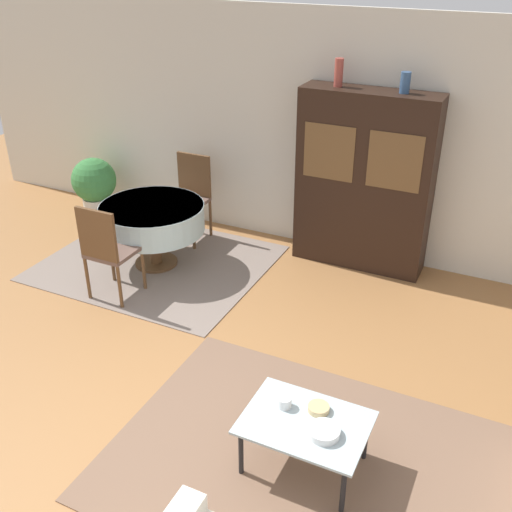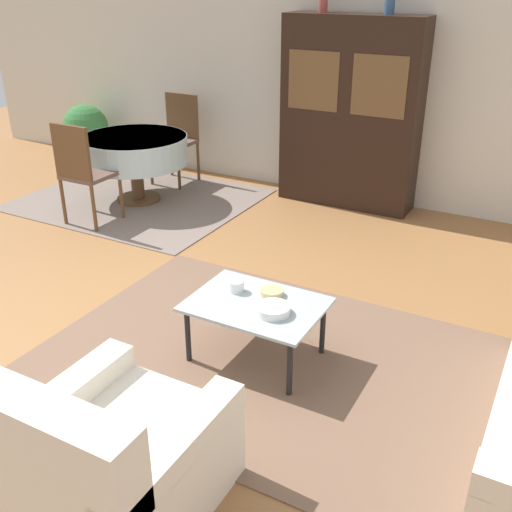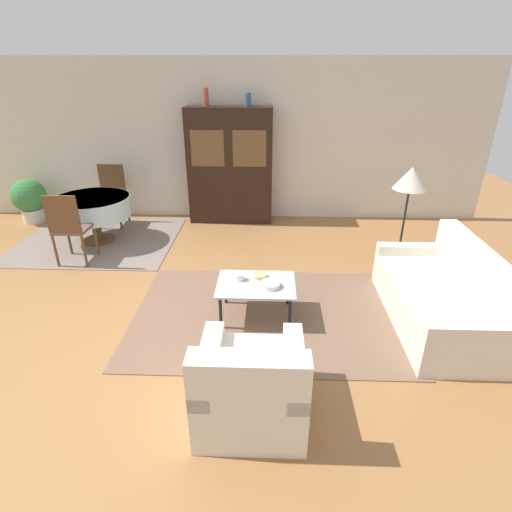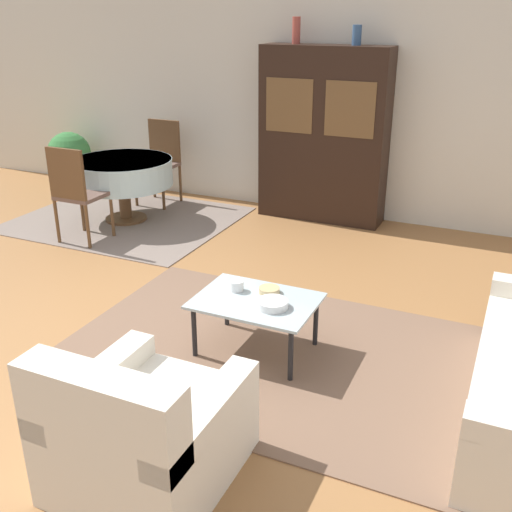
{
  "view_description": "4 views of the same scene",
  "coord_description": "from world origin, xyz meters",
  "px_view_note": "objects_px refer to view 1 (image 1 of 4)",
  "views": [
    {
      "loc": [
        2.11,
        -2.58,
        3.32
      ],
      "look_at": [
        0.2,
        1.4,
        0.95
      ],
      "focal_mm": 42.0,
      "sensor_mm": 36.0,
      "label": 1
    },
    {
      "loc": [
        2.69,
        -2.61,
        2.33
      ],
      "look_at": [
        1.1,
        0.3,
        0.75
      ],
      "focal_mm": 42.0,
      "sensor_mm": 36.0,
      "label": 2
    },
    {
      "loc": [
        1.24,
        -3.47,
        2.57
      ],
      "look_at": [
        1.1,
        0.3,
        0.75
      ],
      "focal_mm": 28.0,
      "sensor_mm": 36.0,
      "label": 3
    },
    {
      "loc": [
        2.67,
        -3.13,
        2.31
      ],
      "look_at": [
        1.1,
        0.3,
        0.75
      ],
      "focal_mm": 42.0,
      "sensor_mm": 36.0,
      "label": 4
    }
  ],
  "objects_px": {
    "dining_chair_near": "(106,247)",
    "dining_chair_far": "(190,192)",
    "dining_table": "(152,218)",
    "display_cabinet": "(364,182)",
    "bowl": "(324,432)",
    "cup": "(285,402)",
    "vase_tall": "(339,72)",
    "bowl_small": "(319,408)",
    "potted_plant": "(94,184)",
    "coffee_table": "(305,426)",
    "vase_short": "(405,83)"
  },
  "relations": [
    {
      "from": "bowl_small",
      "to": "vase_tall",
      "type": "distance_m",
      "value": 3.51
    },
    {
      "from": "display_cabinet",
      "to": "vase_short",
      "type": "bearing_deg",
      "value": 0.17
    },
    {
      "from": "cup",
      "to": "vase_tall",
      "type": "bearing_deg",
      "value": 103.72
    },
    {
      "from": "coffee_table",
      "to": "display_cabinet",
      "type": "distance_m",
      "value": 3.18
    },
    {
      "from": "coffee_table",
      "to": "cup",
      "type": "bearing_deg",
      "value": 158.29
    },
    {
      "from": "dining_chair_far",
      "to": "cup",
      "type": "xyz_separation_m",
      "value": [
        2.42,
        -2.75,
        -0.13
      ]
    },
    {
      "from": "dining_chair_near",
      "to": "dining_chair_far",
      "type": "distance_m",
      "value": 1.6
    },
    {
      "from": "display_cabinet",
      "to": "dining_table",
      "type": "xyz_separation_m",
      "value": [
        -2.05,
        -1.05,
        -0.4
      ]
    },
    {
      "from": "dining_table",
      "to": "potted_plant",
      "type": "distance_m",
      "value": 1.72
    },
    {
      "from": "dining_chair_near",
      "to": "bowl_small",
      "type": "distance_m",
      "value": 2.87
    },
    {
      "from": "dining_table",
      "to": "vase_tall",
      "type": "height_order",
      "value": "vase_tall"
    },
    {
      "from": "dining_chair_far",
      "to": "display_cabinet",
      "type": "bearing_deg",
      "value": -172.92
    },
    {
      "from": "coffee_table",
      "to": "dining_table",
      "type": "distance_m",
      "value": 3.31
    },
    {
      "from": "coffee_table",
      "to": "bowl_small",
      "type": "distance_m",
      "value": 0.16
    },
    {
      "from": "dining_chair_near",
      "to": "bowl",
      "type": "relative_size",
      "value": 4.76
    },
    {
      "from": "dining_chair_near",
      "to": "dining_chair_far",
      "type": "xyz_separation_m",
      "value": [
        0.0,
        1.6,
        0.0
      ]
    },
    {
      "from": "dining_chair_near",
      "to": "vase_tall",
      "type": "distance_m",
      "value": 2.92
    },
    {
      "from": "dining_chair_near",
      "to": "vase_tall",
      "type": "xyz_separation_m",
      "value": [
        1.69,
        1.85,
        1.51
      ]
    },
    {
      "from": "dining_table",
      "to": "bowl",
      "type": "bearing_deg",
      "value": -37.05
    },
    {
      "from": "display_cabinet",
      "to": "cup",
      "type": "height_order",
      "value": "display_cabinet"
    },
    {
      "from": "dining_chair_far",
      "to": "dining_chair_near",
      "type": "bearing_deg",
      "value": 90.0
    },
    {
      "from": "coffee_table",
      "to": "potted_plant",
      "type": "relative_size",
      "value": 1.09
    },
    {
      "from": "cup",
      "to": "dining_chair_near",
      "type": "bearing_deg",
      "value": 154.61
    },
    {
      "from": "display_cabinet",
      "to": "dining_chair_near",
      "type": "height_order",
      "value": "display_cabinet"
    },
    {
      "from": "display_cabinet",
      "to": "vase_short",
      "type": "relative_size",
      "value": 9.55
    },
    {
      "from": "dining_chair_far",
      "to": "vase_short",
      "type": "distance_m",
      "value": 2.8
    },
    {
      "from": "dining_chair_far",
      "to": "bowl_small",
      "type": "height_order",
      "value": "dining_chair_far"
    },
    {
      "from": "bowl",
      "to": "dining_table",
      "type": "bearing_deg",
      "value": 142.95
    },
    {
      "from": "cup",
      "to": "bowl_small",
      "type": "xyz_separation_m",
      "value": [
        0.23,
        0.06,
        -0.02
      ]
    },
    {
      "from": "potted_plant",
      "to": "coffee_table",
      "type": "bearing_deg",
      "value": -34.79
    },
    {
      "from": "vase_tall",
      "to": "vase_short",
      "type": "bearing_deg",
      "value": 0.0
    },
    {
      "from": "cup",
      "to": "dining_table",
      "type": "bearing_deg",
      "value": 141.18
    },
    {
      "from": "cup",
      "to": "bowl_small",
      "type": "distance_m",
      "value": 0.24
    },
    {
      "from": "cup",
      "to": "bowl",
      "type": "bearing_deg",
      "value": -21.87
    },
    {
      "from": "dining_chair_far",
      "to": "potted_plant",
      "type": "relative_size",
      "value": 1.32
    },
    {
      "from": "coffee_table",
      "to": "bowl_small",
      "type": "relative_size",
      "value": 5.64
    },
    {
      "from": "bowl_small",
      "to": "vase_short",
      "type": "xyz_separation_m",
      "value": [
        -0.28,
        2.94,
        1.62
      ]
    },
    {
      "from": "bowl",
      "to": "vase_tall",
      "type": "distance_m",
      "value": 3.71
    },
    {
      "from": "vase_tall",
      "to": "bowl_small",
      "type": "bearing_deg",
      "value": -71.86
    },
    {
      "from": "cup",
      "to": "potted_plant",
      "type": "height_order",
      "value": "potted_plant"
    },
    {
      "from": "dining_chair_far",
      "to": "vase_short",
      "type": "xyz_separation_m",
      "value": [
        2.37,
        0.26,
        1.47
      ]
    },
    {
      "from": "potted_plant",
      "to": "cup",
      "type": "bearing_deg",
      "value": -35.34
    },
    {
      "from": "dining_chair_near",
      "to": "potted_plant",
      "type": "distance_m",
      "value": 2.22
    },
    {
      "from": "bowl_small",
      "to": "vase_short",
      "type": "distance_m",
      "value": 3.37
    },
    {
      "from": "vase_tall",
      "to": "dining_table",
      "type": "bearing_deg",
      "value": -148.0
    },
    {
      "from": "dining_chair_far",
      "to": "bowl_small",
      "type": "distance_m",
      "value": 3.78
    },
    {
      "from": "coffee_table",
      "to": "dining_chair_far",
      "type": "relative_size",
      "value": 0.83
    },
    {
      "from": "dining_table",
      "to": "dining_chair_far",
      "type": "xyz_separation_m",
      "value": [
        0.0,
        0.8,
        0.01
      ]
    },
    {
      "from": "dining_chair_near",
      "to": "potted_plant",
      "type": "xyz_separation_m",
      "value": [
        -1.5,
        1.63,
        -0.15
      ]
    },
    {
      "from": "vase_short",
      "to": "dining_chair_far",
      "type": "bearing_deg",
      "value": -173.84
    }
  ]
}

